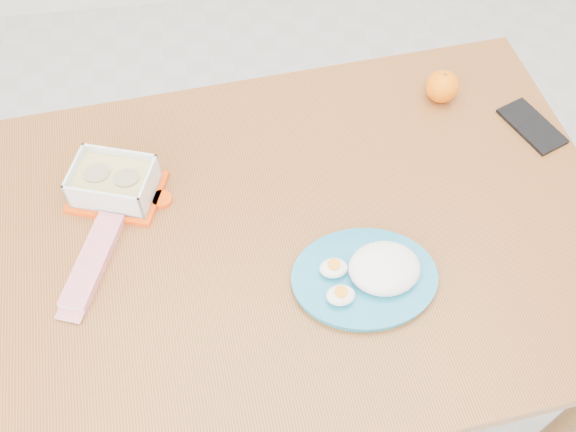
{
  "coord_description": "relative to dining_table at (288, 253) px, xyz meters",
  "views": [
    {
      "loc": [
        -0.24,
        -0.74,
        1.86
      ],
      "look_at": [
        -0.15,
        -0.03,
        0.81
      ],
      "focal_mm": 40.0,
      "sensor_mm": 36.0,
      "label": 1
    }
  ],
  "objects": [
    {
      "name": "rice_plate",
      "position": [
        0.14,
        -0.13,
        0.11
      ],
      "size": [
        0.29,
        0.29,
        0.08
      ],
      "rotation": [
        0.0,
        0.0,
        -0.04
      ],
      "color": "teal",
      "rests_on": "dining_table"
    },
    {
      "name": "orange_fruit",
      "position": [
        0.41,
        0.33,
        0.12
      ],
      "size": [
        0.08,
        0.08,
        0.08
      ],
      "primitive_type": "sphere",
      "color": "#FF6B05",
      "rests_on": "dining_table"
    },
    {
      "name": "ground",
      "position": [
        0.15,
        0.03,
        -0.67
      ],
      "size": [
        3.5,
        3.5,
        0.0
      ],
      "primitive_type": "plane",
      "color": "#B7B7B2",
      "rests_on": "ground"
    },
    {
      "name": "food_container",
      "position": [
        -0.35,
        0.15,
        0.12
      ],
      "size": [
        0.22,
        0.19,
        0.08
      ],
      "rotation": [
        0.0,
        0.0,
        -0.33
      ],
      "color": "#FA4607",
      "rests_on": "dining_table"
    },
    {
      "name": "dining_table",
      "position": [
        0.0,
        0.0,
        0.0
      ],
      "size": [
        1.45,
        1.04,
        0.75
      ],
      "rotation": [
        0.0,
        0.0,
        0.1
      ],
      "color": "#9B512B",
      "rests_on": "ground"
    },
    {
      "name": "candy_bar",
      "position": [
        -0.39,
        -0.02,
        0.09
      ],
      "size": [
        0.12,
        0.22,
        0.02
      ],
      "primitive_type": "cube",
      "rotation": [
        0.0,
        0.0,
        1.23
      ],
      "color": "red",
      "rests_on": "dining_table"
    },
    {
      "name": "smartphone",
      "position": [
        0.6,
        0.21,
        0.09
      ],
      "size": [
        0.13,
        0.18,
        0.01
      ],
      "primitive_type": "cube",
      "rotation": [
        0.0,
        0.0,
        0.39
      ],
      "color": "black",
      "rests_on": "dining_table"
    }
  ]
}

